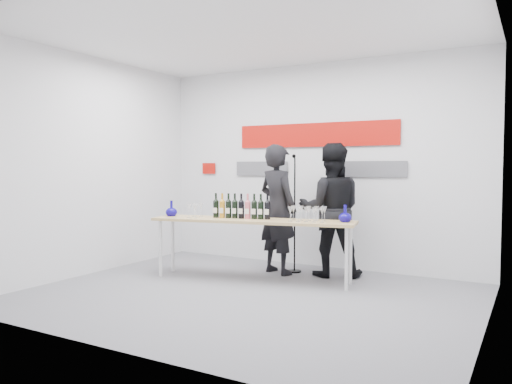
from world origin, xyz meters
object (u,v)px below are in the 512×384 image
tasting_table (252,224)px  presenter_left (278,209)px  mic_stand (294,236)px  presenter_right (331,210)px

tasting_table → presenter_left: size_ratio=1.52×
tasting_table → mic_stand: size_ratio=1.64×
presenter_left → mic_stand: (0.17, 0.18, -0.39)m
tasting_table → presenter_left: presenter_left is taller
tasting_table → presenter_right: (0.79, 0.76, 0.16)m
presenter_left → mic_stand: 0.46m
tasting_table → presenter_right: 1.11m
presenter_right → mic_stand: 0.66m
tasting_table → mic_stand: (0.27, 0.73, -0.24)m
mic_stand → tasting_table: bearing=-133.4°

